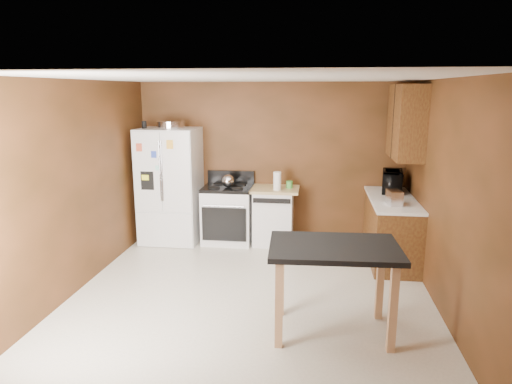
% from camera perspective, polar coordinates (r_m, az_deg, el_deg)
% --- Properties ---
extents(floor, '(4.50, 4.50, 0.00)m').
position_cam_1_polar(floor, '(5.52, -0.64, -12.85)').
color(floor, silver).
rests_on(floor, ground).
extents(ceiling, '(4.50, 4.50, 0.00)m').
position_cam_1_polar(ceiling, '(4.98, -0.71, 14.06)').
color(ceiling, white).
rests_on(ceiling, ground).
extents(wall_back, '(4.20, 0.00, 4.20)m').
position_cam_1_polar(wall_back, '(7.30, 1.84, 3.78)').
color(wall_back, brown).
rests_on(wall_back, ground).
extents(wall_front, '(4.20, 0.00, 4.20)m').
position_cam_1_polar(wall_front, '(3.00, -6.89, -9.57)').
color(wall_front, brown).
rests_on(wall_front, ground).
extents(wall_left, '(0.00, 4.50, 4.50)m').
position_cam_1_polar(wall_left, '(5.79, -21.72, 0.51)').
color(wall_left, brown).
rests_on(wall_left, ground).
extents(wall_right, '(0.00, 4.50, 4.50)m').
position_cam_1_polar(wall_right, '(5.25, 22.67, -0.75)').
color(wall_right, brown).
rests_on(wall_right, ground).
extents(roasting_pan, '(0.42, 0.42, 0.11)m').
position_cam_1_polar(roasting_pan, '(7.23, -10.56, 8.29)').
color(roasting_pan, silver).
rests_on(roasting_pan, refrigerator).
extents(pen_cup, '(0.07, 0.07, 0.11)m').
position_cam_1_polar(pen_cup, '(7.25, -13.81, 8.17)').
color(pen_cup, black).
rests_on(pen_cup, refrigerator).
extents(kettle, '(0.20, 0.20, 0.20)m').
position_cam_1_polar(kettle, '(7.06, -3.51, 1.39)').
color(kettle, silver).
rests_on(kettle, gas_range).
extents(paper_towel, '(0.14, 0.14, 0.27)m').
position_cam_1_polar(paper_towel, '(6.92, 2.67, 1.39)').
color(paper_towel, white).
rests_on(paper_towel, dishwasher).
extents(green_canister, '(0.13, 0.13, 0.11)m').
position_cam_1_polar(green_canister, '(7.07, 4.20, 0.94)').
color(green_canister, green).
rests_on(green_canister, dishwasher).
extents(toaster, '(0.20, 0.28, 0.19)m').
position_cam_1_polar(toaster, '(6.25, 16.90, -0.67)').
color(toaster, silver).
rests_on(toaster, right_cabinets).
extents(microwave, '(0.42, 0.56, 0.29)m').
position_cam_1_polar(microwave, '(7.02, 16.66, 1.17)').
color(microwave, black).
rests_on(microwave, right_cabinets).
extents(refrigerator, '(0.90, 0.80, 1.80)m').
position_cam_1_polar(refrigerator, '(7.31, -10.66, 0.79)').
color(refrigerator, white).
rests_on(refrigerator, ground).
extents(gas_range, '(0.76, 0.68, 1.10)m').
position_cam_1_polar(gas_range, '(7.25, -3.51, -2.69)').
color(gas_range, white).
rests_on(gas_range, ground).
extents(dishwasher, '(0.78, 0.63, 0.89)m').
position_cam_1_polar(dishwasher, '(7.17, 2.20, -2.92)').
color(dishwasher, white).
rests_on(dishwasher, ground).
extents(right_cabinets, '(0.63, 1.58, 2.45)m').
position_cam_1_polar(right_cabinets, '(6.67, 17.04, -0.63)').
color(right_cabinets, brown).
rests_on(right_cabinets, ground).
extents(island, '(1.29, 0.89, 0.91)m').
position_cam_1_polar(island, '(4.54, 9.71, -8.25)').
color(island, black).
rests_on(island, ground).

